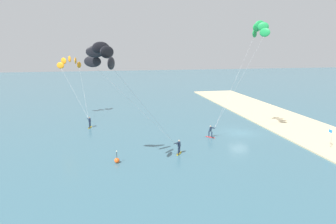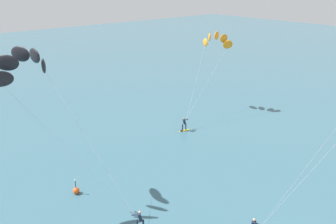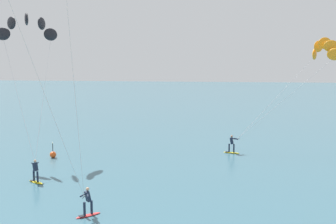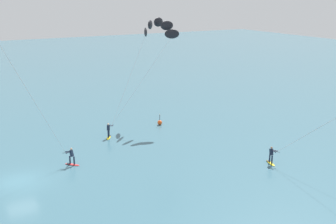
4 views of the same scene
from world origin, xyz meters
TOP-DOWN VIEW (x-y plane):
  - kitesurfer_mid_water at (15.47, 24.40)m, footprint 10.69×5.81m
  - kitesurfer_far_out at (-10.70, 18.67)m, footprint 7.30×10.61m
  - marker_buoy at (-8.46, 17.86)m, footprint 0.56×0.56m

SIDE VIEW (x-z plane):
  - marker_buoy at x=-8.46m, z-range -0.39..0.99m
  - kitesurfer_mid_water at x=15.47m, z-range 3.77..14.40m
  - kitesurfer_far_out at x=-10.70m, z-range 4.66..17.31m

